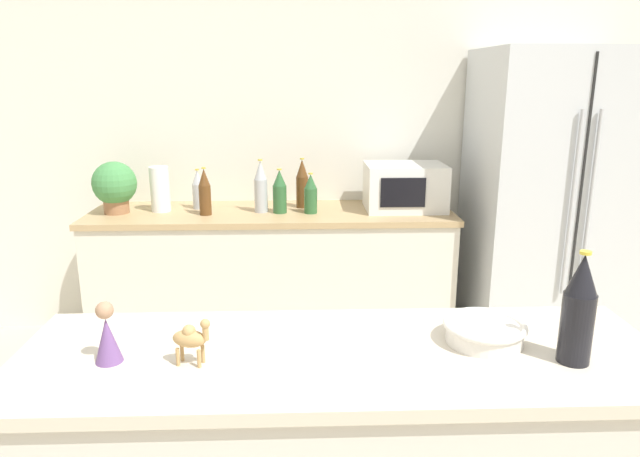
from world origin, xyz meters
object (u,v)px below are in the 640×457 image
potted_plant (115,185)px  microwave (405,187)px  back_bottle_4 (198,190)px  back_bottle_5 (280,192)px  refrigerator (548,206)px  back_bottle_0 (302,184)px  wise_man_figurine_blue (107,336)px  fruit_bowl (484,331)px  paper_towel_roll (160,189)px  back_bottle_3 (205,192)px  camel_figurine (191,338)px  wine_bottle (579,310)px  back_bottle_2 (311,194)px  back_bottle_1 (261,187)px

potted_plant → microwave: 1.75m
back_bottle_4 → back_bottle_5: size_ratio=0.93×
refrigerator → potted_plant: 2.62m
back_bottle_0 → wise_man_figurine_blue: size_ratio=1.90×
back_bottle_0 → back_bottle_5: 0.20m
fruit_bowl → paper_towel_roll: bearing=123.8°
refrigerator → back_bottle_5: bearing=178.8°
refrigerator → potted_plant: size_ratio=5.90×
back_bottle_3 → back_bottle_4: (-0.07, 0.17, -0.02)m
back_bottle_0 → fruit_bowl: bearing=-76.9°
back_bottle_4 → fruit_bowl: size_ratio=1.11×
camel_figurine → refrigerator: bearing=48.3°
wine_bottle → fruit_bowl: (-0.19, 0.12, -0.11)m
back_bottle_0 → back_bottle_2: size_ratio=1.27×
paper_towel_roll → back_bottle_4: (0.22, 0.06, -0.02)m
back_bottle_3 → wine_bottle: wine_bottle is taller
microwave → paper_towel_roll: bearing=-179.8°
camel_figurine → wise_man_figurine_blue: bearing=174.2°
wise_man_figurine_blue → back_bottle_3: bearing=92.0°
wine_bottle → fruit_bowl: size_ratio=1.31×
microwave → back_bottle_3: (-1.21, -0.11, -0.00)m
potted_plant → microwave: potted_plant is taller
paper_towel_roll → potted_plant: bearing=-171.7°
wise_man_figurine_blue → wine_bottle: bearing=-2.1°
back_bottle_2 → back_bottle_5: bearing=175.4°
refrigerator → camel_figurine: (-1.79, -2.00, 0.12)m
potted_plant → wise_man_figurine_blue: 2.14m
microwave → fruit_bowl: 2.02m
microwave → camel_figurine: size_ratio=3.81×
back_bottle_4 → back_bottle_5: bearing=-14.3°
back_bottle_1 → fruit_bowl: back_bottle_1 is taller
paper_towel_roll → wise_man_figurine_blue: 2.11m
back_bottle_1 → back_bottle_3: size_ratio=1.13×
back_bottle_4 → wine_bottle: size_ratio=0.84×
microwave → wise_man_figurine_blue: 2.38m
paper_towel_roll → back_bottle_3: (0.29, -0.10, -0.00)m
camel_figurine → wine_bottle: bearing=-1.2°
potted_plant → wine_bottle: bearing=-49.3°
back_bottle_2 → paper_towel_roll: bearing=174.8°
back_bottle_3 → wise_man_figurine_blue: (0.07, -1.98, 0.02)m
microwave → fruit_bowl: bearing=-94.1°
wine_bottle → camel_figurine: (-0.97, 0.02, -0.07)m
fruit_bowl → camel_figurine: (-0.78, -0.10, 0.04)m
back_bottle_4 → wine_bottle: bearing=-58.9°
back_bottle_5 → wine_bottle: (0.81, -2.06, 0.10)m
wine_bottle → potted_plant: bearing=130.7°
back_bottle_5 → wine_bottle: bearing=-68.4°
refrigerator → paper_towel_roll: size_ratio=6.72×
back_bottle_5 → refrigerator: bearing=-1.2°
fruit_bowl → camel_figurine: bearing=-173.0°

